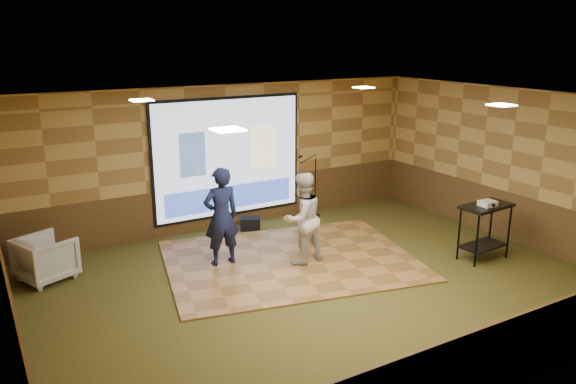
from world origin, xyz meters
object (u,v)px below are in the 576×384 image
player_right (302,218)px  banquet_chair (46,258)px  av_table (485,220)px  projector_screen (229,159)px  dance_floor (291,260)px  mic_stand (313,195)px  projector (488,203)px  player_left (221,216)px  duffel_bag (250,224)px

player_right → banquet_chair: size_ratio=1.98×
player_right → av_table: player_right is taller
av_table → player_right: bearing=153.7°
projector_screen → player_right: size_ratio=2.02×
dance_floor → player_right: (0.12, -0.20, 0.84)m
projector_screen → mic_stand: (1.90, -0.32, -0.98)m
dance_floor → projector: (3.05, -1.72, 1.07)m
player_right → projector: size_ratio=5.84×
dance_floor → player_left: player_left is taller
banquet_chair → projector_screen: bearing=-98.5°
duffel_bag → mic_stand: bearing=3.8°
player_right → mic_stand: player_right is taller
av_table → duffel_bag: size_ratio=2.49×
projector_screen → av_table: 5.20m
av_table → mic_stand: bearing=109.6°
projector_screen → av_table: size_ratio=3.21×
dance_floor → mic_stand: 2.74m
player_right → projector: 3.31m
player_right → projector: bearing=143.4°
projector → mic_stand: bearing=109.6°
mic_stand → duffel_bag: 1.69m
player_left → duffel_bag: 2.08m
av_table → player_left: bearing=153.3°
mic_stand → duffel_bag: size_ratio=3.48×
dance_floor → player_right: bearing=-58.4°
banquet_chair → duffel_bag: bearing=-105.3°
dance_floor → banquet_chair: 4.18m
dance_floor → av_table: bearing=-28.3°
dance_floor → mic_stand: bearing=48.6°
banquet_chair → duffel_bag: 4.11m
projector_screen → av_table: (3.22, -4.02, -0.74)m
dance_floor → banquet_chair: size_ratio=5.28×
banquet_chair → dance_floor: bearing=-132.2°
projector_screen → player_right: (0.24, -2.54, -0.62)m
mic_stand → banquet_chair: bearing=-179.9°
projector → banquet_chair: (-6.98, 3.10, -0.70)m
player_right → av_table: size_ratio=1.59×
player_left → player_right: player_left is taller
projector_screen → dance_floor: projector_screen is taller
player_left → mic_stand: 3.34m
projector → av_table: bearing=50.9°
av_table → banquet_chair: size_ratio=1.24×
player_left → av_table: player_left is taller
dance_floor → duffel_bag: (0.14, 1.91, 0.11)m
dance_floor → duffel_bag: size_ratio=10.57×
mic_stand → banquet_chair: size_ratio=1.74×
projector → banquet_chair: 7.67m
mic_stand → duffel_bag: bearing=177.5°
dance_floor → banquet_chair: banquet_chair is taller
player_right → duffel_bag: (0.01, 2.11, -0.72)m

